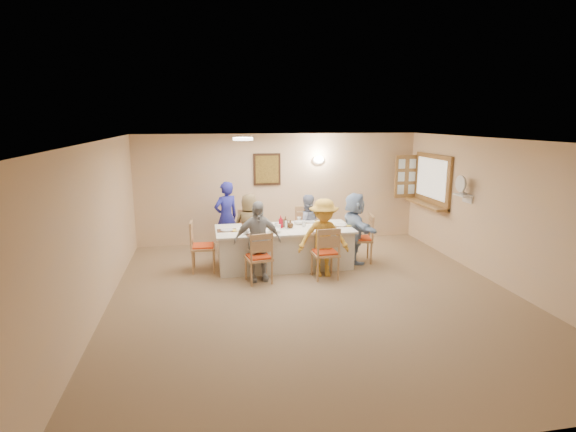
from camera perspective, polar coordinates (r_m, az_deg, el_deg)
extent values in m
plane|color=#997C60|center=(7.39, 3.58, -10.20)|extent=(7.00, 7.00, 0.00)
plane|color=#E4BB88|center=(10.38, -1.05, 3.53)|extent=(6.50, 0.00, 6.50)
plane|color=#E4BB88|center=(3.88, 16.79, -12.11)|extent=(6.50, 0.00, 6.50)
plane|color=#E4BB88|center=(6.98, -23.13, -1.76)|extent=(0.00, 7.00, 7.00)
plane|color=#E4BB88|center=(8.41, 25.70, 0.26)|extent=(0.00, 7.00, 7.00)
plane|color=white|center=(6.84, 3.86, 9.54)|extent=(7.00, 7.00, 0.00)
cube|color=#321E11|center=(10.25, -2.69, 5.94)|extent=(0.62, 0.04, 0.72)
cube|color=black|center=(10.23, -2.67, 5.93)|extent=(0.52, 0.02, 0.62)
ellipsoid|color=white|center=(10.43, 3.91, 7.14)|extent=(0.26, 0.09, 0.18)
cylinder|color=white|center=(8.16, -5.74, 9.72)|extent=(0.36, 0.36, 0.05)
cube|color=olive|center=(10.36, 17.87, 4.32)|extent=(0.06, 1.50, 1.15)
cube|color=olive|center=(10.38, 17.10, 1.45)|extent=(0.30, 1.50, 0.05)
cube|color=olive|center=(10.91, 14.78, 4.88)|extent=(0.55, 0.04, 1.00)
cube|color=white|center=(9.18, 21.35, 2.49)|extent=(0.22, 0.36, 0.03)
cube|color=silver|center=(8.74, -0.47, -3.97)|extent=(2.62, 1.11, 0.76)
imported|color=brown|center=(9.24, -4.88, -1.26)|extent=(0.76, 0.59, 1.34)
imported|color=#8089A8|center=(9.44, 2.38, -1.12)|extent=(0.71, 0.59, 1.28)
imported|color=#A9A9A9|center=(7.92, -3.89, -3.19)|extent=(0.88, 0.44, 1.43)
imported|color=gold|center=(8.14, 4.53, -2.78)|extent=(1.05, 0.74, 1.43)
imported|color=#98B4DB|center=(9.01, 8.45, -1.48)|extent=(1.35, 0.57, 1.41)
imported|color=navy|center=(9.65, -7.84, -0.16)|extent=(0.86, 0.83, 1.54)
cube|color=#472B19|center=(8.16, -4.11, -2.39)|extent=(0.34, 0.25, 0.01)
cylinder|color=white|center=(8.16, -4.11, -2.33)|extent=(0.23, 0.23, 0.01)
cube|color=yellow|center=(8.13, -2.81, -2.38)|extent=(0.13, 0.13, 0.01)
cube|color=#472B19|center=(8.37, 4.08, -2.01)|extent=(0.33, 0.25, 0.01)
cylinder|color=white|center=(8.37, 4.08, -1.95)|extent=(0.25, 0.25, 0.02)
cube|color=yellow|center=(8.37, 5.36, -1.99)|extent=(0.13, 0.13, 0.01)
cube|color=#472B19|center=(8.97, -4.73, -1.06)|extent=(0.36, 0.27, 0.01)
cylinder|color=white|center=(8.97, -4.73, -1.00)|extent=(0.22, 0.22, 0.01)
cube|color=yellow|center=(8.94, -3.55, -1.04)|extent=(0.13, 0.13, 0.01)
cube|color=#472B19|center=(9.17, 2.76, -0.75)|extent=(0.34, 0.25, 0.01)
cylinder|color=white|center=(9.16, 2.76, -0.69)|extent=(0.25, 0.25, 0.02)
cube|color=yellow|center=(9.16, 3.92, -0.73)|extent=(0.13, 0.13, 0.01)
cube|color=#472B19|center=(8.53, -7.78, -1.84)|extent=(0.36, 0.27, 0.01)
cylinder|color=white|center=(8.53, -7.78, -1.77)|extent=(0.24, 0.24, 0.01)
cube|color=yellow|center=(8.49, -6.55, -1.82)|extent=(0.14, 0.14, 0.01)
cube|color=#472B19|center=(8.91, 6.64, -1.20)|extent=(0.36, 0.26, 0.01)
cylinder|color=white|center=(8.90, 6.64, -1.14)|extent=(0.25, 0.25, 0.02)
cube|color=yellow|center=(8.91, 7.84, -1.18)|extent=(0.14, 0.14, 0.01)
imported|color=white|center=(8.20, -5.30, -2.03)|extent=(0.14, 0.14, 0.09)
imported|color=white|center=(9.25, 1.43, -0.38)|extent=(0.11, 0.11, 0.08)
imported|color=white|center=(8.33, -1.72, -1.88)|extent=(0.35, 0.35, 0.06)
imported|color=white|center=(8.95, 1.43, -0.86)|extent=(0.25, 0.25, 0.06)
imported|color=#B40F20|center=(8.64, -0.93, -0.72)|extent=(0.10, 0.10, 0.25)
imported|color=#412811|center=(8.70, -0.32, -0.74)|extent=(0.11, 0.11, 0.21)
imported|color=#412811|center=(8.63, 0.29, -1.03)|extent=(0.22, 0.22, 0.16)
cylinder|color=silver|center=(8.66, -1.51, -1.15)|extent=(0.07, 0.07, 0.10)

